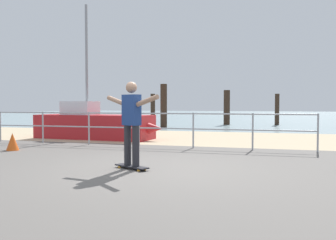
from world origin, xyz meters
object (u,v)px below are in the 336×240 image
Objects in this scene: skateboarder at (132,118)px; traffic_cone at (13,142)px; sailboat at (98,125)px; skateboard at (132,167)px.

traffic_cone is at bearing 157.19° from skateboarder.
sailboat is at bearing 79.94° from traffic_cone.
sailboat is 6.64m from skateboard.
sailboat is at bearing 122.67° from skateboarder.
traffic_cone reaches higher than skateboard.
sailboat is 3.86m from traffic_cone.
sailboat is 10.02× the size of traffic_cone.
traffic_cone is at bearing -100.06° from sailboat.
sailboat is 3.04× the size of skateboarder.
skateboard is 0.95m from skateboarder.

